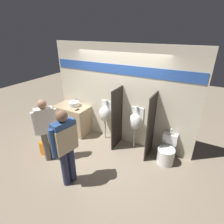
{
  "coord_description": "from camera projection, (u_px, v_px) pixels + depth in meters",
  "views": [
    {
      "loc": [
        1.97,
        -3.4,
        2.98
      ],
      "look_at": [
        0.0,
        0.17,
        1.05
      ],
      "focal_mm": 28.0,
      "sensor_mm": 36.0,
      "label": 1
    }
  ],
  "objects": [
    {
      "name": "urinal_far",
      "position": [
        135.0,
        121.0,
        4.59
      ],
      "size": [
        0.36,
        0.3,
        1.19
      ],
      "color": "silver",
      "rests_on": "ground_plane"
    },
    {
      "name": "sink_basin",
      "position": [
        74.0,
        104.0,
        5.31
      ],
      "size": [
        0.33,
        0.33,
        0.28
      ],
      "color": "white",
      "rests_on": "sink_counter"
    },
    {
      "name": "toilet",
      "position": [
        167.0,
        152.0,
        4.26
      ],
      "size": [
        0.42,
        0.58,
        0.82
      ],
      "color": "white",
      "rests_on": "ground_plane"
    },
    {
      "name": "person_in_vest",
      "position": [
        65.0,
        144.0,
        3.38
      ],
      "size": [
        0.3,
        0.58,
        1.7
      ],
      "rotation": [
        0.0,
        0.0,
        1.37
      ],
      "color": "#282D4C",
      "rests_on": "ground_plane"
    },
    {
      "name": "cell_phone",
      "position": [
        77.0,
        110.0,
        5.08
      ],
      "size": [
        0.07,
        0.14,
        0.01
      ],
      "color": "#232328",
      "rests_on": "sink_counter"
    },
    {
      "name": "divider_mid",
      "position": [
        151.0,
        127.0,
        4.24
      ],
      "size": [
        0.03,
        0.59,
        1.68
      ],
      "color": "#28231E",
      "rests_on": "ground_plane"
    },
    {
      "name": "ground_plane",
      "position": [
        109.0,
        149.0,
        4.83
      ],
      "size": [
        16.0,
        16.0,
        0.0
      ],
      "primitive_type": "plane",
      "color": "gray"
    },
    {
      "name": "urinal_near_counter",
      "position": [
        105.0,
        114.0,
        4.99
      ],
      "size": [
        0.36,
        0.3,
        1.19
      ],
      "color": "silver",
      "rests_on": "ground_plane"
    },
    {
      "name": "sink_counter",
      "position": [
        73.0,
        119.0,
        5.5
      ],
      "size": [
        1.06,
        0.6,
        0.86
      ],
      "color": "tan",
      "rests_on": "ground_plane"
    },
    {
      "name": "shopping_bag",
      "position": [
        46.0,
        149.0,
        4.52
      ],
      "size": [
        0.27,
        0.15,
        0.49
      ],
      "color": "orange",
      "rests_on": "ground_plane"
    },
    {
      "name": "person_with_lanyard",
      "position": [
        46.0,
        128.0,
        4.09
      ],
      "size": [
        0.38,
        0.47,
        1.61
      ],
      "rotation": [
        0.0,
        0.0,
        0.94
      ],
      "color": "#666056",
      "rests_on": "ground_plane"
    },
    {
      "name": "divider_near_counter",
      "position": [
        117.0,
        118.0,
        4.65
      ],
      "size": [
        0.03,
        0.59,
        1.68
      ],
      "color": "#28231E",
      "rests_on": "ground_plane"
    },
    {
      "name": "display_wall",
      "position": [
        120.0,
        96.0,
        4.72
      ],
      "size": [
        4.09,
        0.07,
        2.7
      ],
      "color": "beige",
      "rests_on": "ground_plane"
    }
  ]
}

